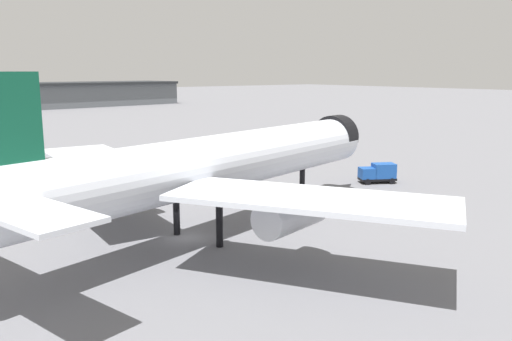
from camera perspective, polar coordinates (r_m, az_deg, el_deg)
name	(u,v)px	position (r m, az deg, el deg)	size (l,w,h in m)	color
ground	(184,238)	(54.46, -7.86, -7.32)	(900.00, 900.00, 0.00)	slate
airliner_near_gate	(212,165)	(53.23, -4.87, 0.57)	(57.73, 51.74, 16.85)	silver
service_truck_front	(378,173)	(81.66, 13.22, -0.24)	(5.91, 4.73, 3.00)	black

